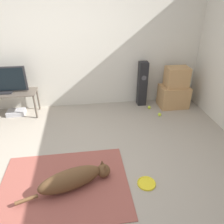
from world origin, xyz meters
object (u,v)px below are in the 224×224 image
(frisbee, at_px, (146,183))
(tennis_ball_by_boxes, at_px, (160,114))
(dog, at_px, (74,179))
(tv_stand, at_px, (5,96))
(cardboard_box_lower, at_px, (173,96))
(tv, at_px, (1,81))
(cardboard_box_upper, at_px, (177,77))
(tennis_ball_near_speaker, at_px, (149,107))
(floor_speaker, at_px, (142,84))
(game_console, at_px, (16,112))

(frisbee, xyz_separation_m, tennis_ball_by_boxes, (0.74, 1.66, 0.02))
(dog, distance_m, tv_stand, 2.42)
(dog, bearing_deg, frisbee, -5.10)
(cardboard_box_lower, relative_size, tv, 0.65)
(cardboard_box_upper, bearing_deg, tennis_ball_by_boxes, -137.58)
(tv, xyz_separation_m, tennis_ball_near_speaker, (2.83, -0.12, -0.70))
(frisbee, distance_m, tv, 3.14)
(tennis_ball_by_boxes, bearing_deg, tv, 171.42)
(cardboard_box_lower, relative_size, tennis_ball_by_boxes, 8.91)
(floor_speaker, relative_size, tv_stand, 0.80)
(frisbee, height_order, tv_stand, tv_stand)
(frisbee, height_order, tennis_ball_by_boxes, tennis_ball_by_boxes)
(cardboard_box_upper, distance_m, floor_speaker, 0.71)
(frisbee, distance_m, cardboard_box_lower, 2.36)
(dog, relative_size, floor_speaker, 1.21)
(cardboard_box_upper, xyz_separation_m, floor_speaker, (-0.66, 0.18, -0.18))
(tv, bearing_deg, tennis_ball_near_speaker, -2.51)
(dog, distance_m, tennis_ball_by_boxes, 2.29)
(floor_speaker, bearing_deg, tv, -177.40)
(tv_stand, xyz_separation_m, tennis_ball_by_boxes, (2.95, -0.44, -0.40))
(tv_stand, bearing_deg, tv, 90.00)
(floor_speaker, bearing_deg, tennis_ball_near_speaker, -65.18)
(dog, xyz_separation_m, cardboard_box_lower, (2.07, 1.97, 0.08))
(cardboard_box_lower, xyz_separation_m, tennis_ball_by_boxes, (-0.41, -0.38, -0.19))
(cardboard_box_lower, relative_size, tv_stand, 0.50)
(cardboard_box_upper, relative_size, game_console, 1.34)
(tv_stand, bearing_deg, tennis_ball_by_boxes, -8.53)
(cardboard_box_upper, height_order, tennis_ball_by_boxes, cardboard_box_upper)
(tv_stand, bearing_deg, dog, -57.42)
(dog, height_order, tennis_ball_by_boxes, dog)
(frisbee, bearing_deg, tennis_ball_near_speaker, 72.56)
(frisbee, height_order, cardboard_box_upper, cardboard_box_upper)
(dog, relative_size, tv, 1.27)
(cardboard_box_lower, bearing_deg, cardboard_box_upper, 23.62)
(tv_stand, bearing_deg, game_console, 10.91)
(frisbee, distance_m, tennis_ball_by_boxes, 1.82)
(tv_stand, distance_m, tennis_ball_near_speaker, 2.86)
(cardboard_box_lower, height_order, game_console, cardboard_box_lower)
(dog, height_order, frisbee, dog)
(floor_speaker, bearing_deg, tv_stand, -177.35)
(dog, relative_size, frisbee, 4.80)
(dog, bearing_deg, tennis_ball_near_speaker, 51.04)
(cardboard_box_lower, distance_m, tennis_ball_near_speaker, 0.57)
(cardboard_box_upper, bearing_deg, game_console, 178.70)
(cardboard_box_upper, bearing_deg, floor_speaker, 164.96)
(tennis_ball_near_speaker, bearing_deg, cardboard_box_upper, 7.38)
(dog, xyz_separation_m, floor_speaker, (1.42, 2.15, 0.33))
(tv_stand, bearing_deg, cardboard_box_upper, -0.87)
(floor_speaker, height_order, tennis_ball_near_speaker, floor_speaker)
(tv, xyz_separation_m, tennis_ball_by_boxes, (2.95, -0.44, -0.70))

